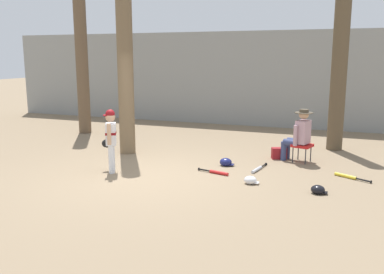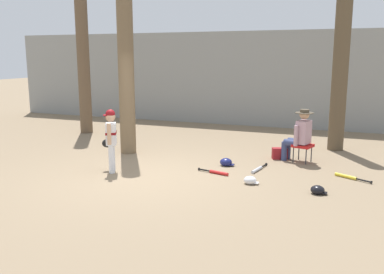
{
  "view_description": "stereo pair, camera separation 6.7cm",
  "coord_description": "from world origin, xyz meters",
  "px_view_note": "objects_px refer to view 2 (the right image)",
  "views": [
    {
      "loc": [
        3.7,
        -7.15,
        2.36
      ],
      "look_at": [
        0.77,
        0.58,
        0.75
      ],
      "focal_mm": 39.03,
      "sensor_mm": 36.0,
      "label": 1
    },
    {
      "loc": [
        3.76,
        -7.13,
        2.36
      ],
      "look_at": [
        0.77,
        0.58,
        0.75
      ],
      "focal_mm": 39.03,
      "sensor_mm": 36.0,
      "label": 2
    }
  ],
  "objects_px": {
    "young_ballplayer": "(111,136)",
    "seated_spectator": "(299,134)",
    "bat_aluminum_silver": "(258,169)",
    "folding_stool": "(303,146)",
    "bat_yellow_trainer": "(349,177)",
    "handbag_beside_stool": "(280,153)",
    "tree_far_left": "(83,52)",
    "batting_helmet_navy": "(226,162)",
    "tree_near_player": "(126,65)",
    "bat_red_barrel": "(216,172)",
    "tree_behind_spectator": "(340,77)",
    "batting_helmet_white": "(250,180)",
    "batting_helmet_black": "(318,190)"
  },
  "relations": [
    {
      "from": "young_ballplayer",
      "to": "seated_spectator",
      "type": "relative_size",
      "value": 1.09
    },
    {
      "from": "bat_aluminum_silver",
      "to": "seated_spectator",
      "type": "bearing_deg",
      "value": 58.23
    },
    {
      "from": "young_ballplayer",
      "to": "folding_stool",
      "type": "bearing_deg",
      "value": 32.02
    },
    {
      "from": "seated_spectator",
      "to": "bat_yellow_trainer",
      "type": "bearing_deg",
      "value": -42.97
    },
    {
      "from": "young_ballplayer",
      "to": "handbag_beside_stool",
      "type": "relative_size",
      "value": 3.84
    },
    {
      "from": "tree_far_left",
      "to": "bat_aluminum_silver",
      "type": "distance_m",
      "value": 6.91
    },
    {
      "from": "bat_aluminum_silver",
      "to": "folding_stool",
      "type": "bearing_deg",
      "value": 54.1
    },
    {
      "from": "batting_helmet_navy",
      "to": "seated_spectator",
      "type": "bearing_deg",
      "value": 33.98
    },
    {
      "from": "bat_aluminum_silver",
      "to": "handbag_beside_stool",
      "type": "bearing_deg",
      "value": 78.19
    },
    {
      "from": "tree_near_player",
      "to": "bat_yellow_trainer",
      "type": "height_order",
      "value": "tree_near_player"
    },
    {
      "from": "tree_near_player",
      "to": "tree_far_left",
      "type": "relative_size",
      "value": 0.91
    },
    {
      "from": "bat_red_barrel",
      "to": "tree_behind_spectator",
      "type": "bearing_deg",
      "value": 56.53
    },
    {
      "from": "bat_yellow_trainer",
      "to": "bat_aluminum_silver",
      "type": "xyz_separation_m",
      "value": [
        -1.78,
        -0.07,
        -0.0
      ]
    },
    {
      "from": "tree_near_player",
      "to": "folding_stool",
      "type": "xyz_separation_m",
      "value": [
        4.14,
        0.58,
        -1.79
      ]
    },
    {
      "from": "seated_spectator",
      "to": "bat_aluminum_silver",
      "type": "height_order",
      "value": "seated_spectator"
    },
    {
      "from": "seated_spectator",
      "to": "batting_helmet_navy",
      "type": "height_order",
      "value": "seated_spectator"
    },
    {
      "from": "young_ballplayer",
      "to": "seated_spectator",
      "type": "distance_m",
      "value": 4.16
    },
    {
      "from": "batting_helmet_navy",
      "to": "batting_helmet_white",
      "type": "xyz_separation_m",
      "value": [
        0.8,
        -1.1,
        -0.01
      ]
    },
    {
      "from": "bat_aluminum_silver",
      "to": "tree_near_player",
      "type": "bearing_deg",
      "value": 171.76
    },
    {
      "from": "tree_near_player",
      "to": "bat_aluminum_silver",
      "type": "distance_m",
      "value": 4.01
    },
    {
      "from": "seated_spectator",
      "to": "batting_helmet_white",
      "type": "bearing_deg",
      "value": -106.69
    },
    {
      "from": "handbag_beside_stool",
      "to": "bat_aluminum_silver",
      "type": "relative_size",
      "value": 0.45
    },
    {
      "from": "batting_helmet_navy",
      "to": "batting_helmet_black",
      "type": "distance_m",
      "value": 2.38
    },
    {
      "from": "tree_near_player",
      "to": "bat_red_barrel",
      "type": "xyz_separation_m",
      "value": [
        2.63,
        -1.04,
        -2.12
      ]
    },
    {
      "from": "young_ballplayer",
      "to": "tree_far_left",
      "type": "height_order",
      "value": "tree_far_left"
    },
    {
      "from": "bat_yellow_trainer",
      "to": "batting_helmet_white",
      "type": "bearing_deg",
      "value": -148.93
    },
    {
      "from": "tree_far_left",
      "to": "bat_red_barrel",
      "type": "bearing_deg",
      "value": -29.82
    },
    {
      "from": "tree_near_player",
      "to": "seated_spectator",
      "type": "relative_size",
      "value": 4.12
    },
    {
      "from": "batting_helmet_black",
      "to": "batting_helmet_white",
      "type": "height_order",
      "value": "batting_helmet_black"
    },
    {
      "from": "bat_red_barrel",
      "to": "batting_helmet_black",
      "type": "distance_m",
      "value": 2.1
    },
    {
      "from": "tree_behind_spectator",
      "to": "handbag_beside_stool",
      "type": "height_order",
      "value": "tree_behind_spectator"
    },
    {
      "from": "tree_behind_spectator",
      "to": "folding_stool",
      "type": "relative_size",
      "value": 8.69
    },
    {
      "from": "tree_behind_spectator",
      "to": "seated_spectator",
      "type": "bearing_deg",
      "value": -114.59
    },
    {
      "from": "tree_far_left",
      "to": "tree_near_player",
      "type": "bearing_deg",
      "value": -36.96
    },
    {
      "from": "tree_behind_spectator",
      "to": "handbag_beside_stool",
      "type": "xyz_separation_m",
      "value": [
        -1.16,
        -1.51,
        -1.71
      ]
    },
    {
      "from": "folding_stool",
      "to": "tree_far_left",
      "type": "height_order",
      "value": "tree_far_left"
    },
    {
      "from": "handbag_beside_stool",
      "to": "bat_red_barrel",
      "type": "distance_m",
      "value": 2.0
    },
    {
      "from": "bat_aluminum_silver",
      "to": "bat_yellow_trainer",
      "type": "bearing_deg",
      "value": 2.33
    },
    {
      "from": "bat_red_barrel",
      "to": "bat_aluminum_silver",
      "type": "height_order",
      "value": "same"
    },
    {
      "from": "bat_aluminum_silver",
      "to": "batting_helmet_navy",
      "type": "bearing_deg",
      "value": 169.12
    },
    {
      "from": "seated_spectator",
      "to": "bat_aluminum_silver",
      "type": "distance_m",
      "value": 1.43
    },
    {
      "from": "tree_near_player",
      "to": "batting_helmet_white",
      "type": "distance_m",
      "value": 4.27
    },
    {
      "from": "batting_helmet_navy",
      "to": "bat_aluminum_silver",
      "type": "bearing_deg",
      "value": -10.88
    },
    {
      "from": "tree_far_left",
      "to": "batting_helmet_navy",
      "type": "xyz_separation_m",
      "value": [
        5.25,
        -2.32,
        -2.39
      ]
    },
    {
      "from": "tree_behind_spectator",
      "to": "tree_far_left",
      "type": "height_order",
      "value": "tree_far_left"
    },
    {
      "from": "tree_behind_spectator",
      "to": "bat_aluminum_silver",
      "type": "distance_m",
      "value": 3.54
    },
    {
      "from": "seated_spectator",
      "to": "batting_helmet_black",
      "type": "bearing_deg",
      "value": -74.48
    },
    {
      "from": "tree_near_player",
      "to": "batting_helmet_navy",
      "type": "bearing_deg",
      "value": -7.49
    },
    {
      "from": "tree_near_player",
      "to": "batting_helmet_white",
      "type": "xyz_separation_m",
      "value": [
        3.43,
        -1.45,
        -2.08
      ]
    },
    {
      "from": "young_ballplayer",
      "to": "batting_helmet_black",
      "type": "bearing_deg",
      "value": 0.9
    }
  ]
}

